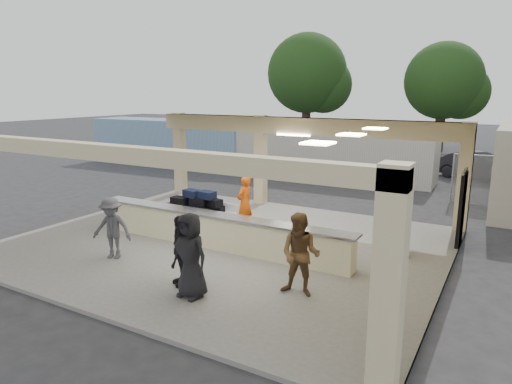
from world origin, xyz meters
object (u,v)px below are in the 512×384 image
Objects in this scene: luggage_cart at (195,209)px; passenger_c at (112,228)px; baggage_counter at (216,231)px; drum_fan at (392,237)px; passenger_a at (300,255)px; passenger_b at (181,250)px; baggage_handler at (245,203)px; passenger_d at (190,255)px; car_dark at (479,166)px; container_white at (317,152)px; container_blue at (172,142)px.

luggage_cart is 1.40× the size of passenger_c.
luggage_cart reaches higher than baggage_counter.
passenger_a is (-1.12, -3.50, 0.43)m from drum_fan.
drum_fan is 5.72m from passenger_b.
passenger_d is at bearing 25.35° from baggage_handler.
baggage_counter is at bearing -30.84° from luggage_cart.
car_dark is 0.35× the size of container_white.
passenger_b is 0.16× the size of container_blue.
passenger_b reaches higher than baggage_counter.
passenger_d reaches higher than luggage_cart.
passenger_c is 0.88× the size of passenger_d.
passenger_a is 20.12m from container_blue.
passenger_d is 15.48m from container_white.
passenger_a reaches higher than passenger_c.
container_blue reaches higher than baggage_counter.
baggage_handler is 4.30m from passenger_c.
passenger_d is at bearing -51.01° from luggage_cart.
baggage_counter is 1.82m from luggage_cart.
passenger_c is (-6.35, -3.91, 0.33)m from drum_fan.
passenger_d is at bearing -100.38° from drum_fan.
container_white reaches higher than baggage_handler.
car_dark is at bearing 9.28° from container_blue.
container_white is (-0.09, 14.28, 0.37)m from passenger_c.
drum_fan is (4.45, 1.85, 0.00)m from baggage_counter.
passenger_b is at bearing -107.41° from drum_fan.
passenger_c is at bearing -57.60° from container_blue.
luggage_cart is at bearing -88.63° from container_white.
baggage_handler is 1.07× the size of passenger_b.
passenger_b reaches higher than car_dark.
luggage_cart is at bearing -49.56° from container_blue.
baggage_counter is 1.94× the size of car_dark.
drum_fan is at bearing -161.16° from car_dark.
container_white is (-6.45, 10.37, 0.70)m from drum_fan.
passenger_c is at bearing 172.27° from passenger_d.
car_dark is at bearing 77.13° from passenger_a.
car_dark reaches higher than luggage_cart.
container_white is (-3.33, 15.11, 0.26)m from passenger_d.
passenger_b is 14.98m from container_white.
container_blue reaches higher than passenger_c.
baggage_handler is (-0.20, 1.89, 0.39)m from baggage_counter.
passenger_d reaches higher than baggage_handler.
passenger_d reaches higher than passenger_b.
passenger_b is at bearing -167.09° from passenger_a.
luggage_cart is 5.51m from passenger_a.
baggage_counter is 16.59m from container_blue.
baggage_counter is 0.69× the size of container_white.
passenger_a is (3.33, -1.65, 0.43)m from baggage_counter.
passenger_d is (1.54, -4.78, 0.06)m from baggage_handler.
passenger_d is (0.58, -0.39, 0.11)m from passenger_b.
drum_fan is 5.69m from passenger_d.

